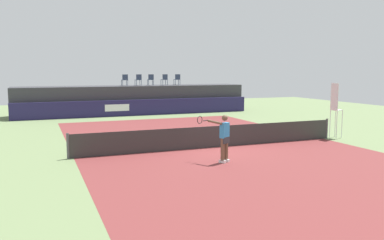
# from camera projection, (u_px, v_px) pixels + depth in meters

# --- Properties ---
(ground_plane) EXTENTS (48.00, 48.00, 0.00)m
(ground_plane) POSITION_uv_depth(u_px,v_px,m) (190.00, 137.00, 20.25)
(ground_plane) COLOR #6B7F51
(court_inner) EXTENTS (12.00, 22.00, 0.00)m
(court_inner) POSITION_uv_depth(u_px,v_px,m) (214.00, 147.00, 17.48)
(court_inner) COLOR maroon
(court_inner) RESTS_ON ground
(sponsor_wall) EXTENTS (18.00, 0.22, 1.20)m
(sponsor_wall) POSITION_uv_depth(u_px,v_px,m) (139.00, 108.00, 29.85)
(sponsor_wall) COLOR #231E4C
(sponsor_wall) RESTS_ON ground
(spectator_platform) EXTENTS (18.00, 2.80, 2.20)m
(spectator_platform) POSITION_uv_depth(u_px,v_px,m) (133.00, 99.00, 31.45)
(spectator_platform) COLOR #38383D
(spectator_platform) RESTS_ON ground
(spectator_chair_far_left) EXTENTS (0.46, 0.46, 0.89)m
(spectator_chair_far_left) POSITION_uv_depth(u_px,v_px,m) (125.00, 79.00, 30.91)
(spectator_chair_far_left) COLOR #2D3D56
(spectator_chair_far_left) RESTS_ON spectator_platform
(spectator_chair_left) EXTENTS (0.46, 0.46, 0.89)m
(spectator_chair_left) POSITION_uv_depth(u_px,v_px,m) (138.00, 79.00, 31.35)
(spectator_chair_left) COLOR #2D3D56
(spectator_chair_left) RESTS_ON spectator_platform
(spectator_chair_center) EXTENTS (0.46, 0.46, 0.89)m
(spectator_chair_center) POSITION_uv_depth(u_px,v_px,m) (151.00, 79.00, 31.78)
(spectator_chair_center) COLOR #2D3D56
(spectator_chair_center) RESTS_ON spectator_platform
(spectator_chair_right) EXTENTS (0.48, 0.48, 0.89)m
(spectator_chair_right) POSITION_uv_depth(u_px,v_px,m) (164.00, 79.00, 32.12)
(spectator_chair_right) COLOR #2D3D56
(spectator_chair_right) RESTS_ON spectator_platform
(spectator_chair_far_right) EXTENTS (0.45, 0.45, 0.89)m
(spectator_chair_far_right) POSITION_uv_depth(u_px,v_px,m) (177.00, 79.00, 32.57)
(spectator_chair_far_right) COLOR #2D3D56
(spectator_chair_far_right) RESTS_ON spectator_platform
(umpire_chair) EXTENTS (0.51, 0.51, 2.76)m
(umpire_chair) POSITION_uv_depth(u_px,v_px,m) (335.00, 107.00, 19.71)
(umpire_chair) COLOR white
(umpire_chair) RESTS_ON ground
(tennis_net) EXTENTS (12.40, 0.02, 0.95)m
(tennis_net) POSITION_uv_depth(u_px,v_px,m) (214.00, 137.00, 17.42)
(tennis_net) COLOR #2D2D2D
(tennis_net) RESTS_ON ground
(net_post_near) EXTENTS (0.10, 0.10, 1.00)m
(net_post_near) POSITION_uv_depth(u_px,v_px,m) (68.00, 146.00, 15.14)
(net_post_near) COLOR #4C4C51
(net_post_near) RESTS_ON ground
(net_post_far) EXTENTS (0.10, 0.10, 1.00)m
(net_post_far) POSITION_uv_depth(u_px,v_px,m) (327.00, 129.00, 19.70)
(net_post_far) COLOR #4C4C51
(net_post_far) RESTS_ON ground
(tennis_player) EXTENTS (1.07, 1.03, 1.77)m
(tennis_player) POSITION_uv_depth(u_px,v_px,m) (224.00, 137.00, 14.51)
(tennis_player) COLOR white
(tennis_player) RESTS_ON court_inner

